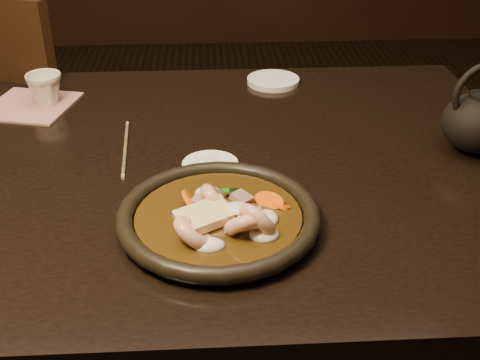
{
  "coord_description": "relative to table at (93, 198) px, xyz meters",
  "views": [
    {
      "loc": [
        0.22,
        -0.94,
        1.26
      ],
      "look_at": [
        0.26,
        -0.16,
        0.8
      ],
      "focal_mm": 45.0,
      "sensor_mm": 36.0,
      "label": 1
    }
  ],
  "objects": [
    {
      "name": "plate",
      "position": [
        0.23,
        -0.21,
        0.09
      ],
      "size": [
        0.3,
        0.3,
        0.03
      ],
      "color": "black",
      "rests_on": "table"
    },
    {
      "name": "tea_cup",
      "position": [
        -0.12,
        0.26,
        0.11
      ],
      "size": [
        0.09,
        0.08,
        0.07
      ],
      "primitive_type": "imported",
      "rotation": [
        0.0,
        0.0,
        -0.2
      ],
      "color": "beige",
      "rests_on": "table"
    },
    {
      "name": "soy_dish",
      "position": [
        0.22,
        -0.04,
        0.08
      ],
      "size": [
        0.1,
        0.1,
        0.01
      ],
      "primitive_type": "cylinder",
      "color": "white",
      "rests_on": "table"
    },
    {
      "name": "napkin",
      "position": [
        -0.16,
        0.25,
        0.08
      ],
      "size": [
        0.2,
        0.2,
        0.0
      ],
      "primitive_type": "cube",
      "rotation": [
        0.0,
        0.0,
        -0.24
      ],
      "color": "#A76A66",
      "rests_on": "table"
    },
    {
      "name": "saucer_right",
      "position": [
        0.37,
        0.35,
        0.08
      ],
      "size": [
        0.12,
        0.12,
        0.01
      ],
      "primitive_type": "cylinder",
      "color": "white",
      "rests_on": "table"
    },
    {
      "name": "table",
      "position": [
        0.0,
        0.0,
        0.0
      ],
      "size": [
        1.6,
        0.9,
        0.75
      ],
      "color": "black",
      "rests_on": "floor"
    },
    {
      "name": "stirfry",
      "position": [
        0.23,
        -0.22,
        0.1
      ],
      "size": [
        0.19,
        0.16,
        0.07
      ],
      "color": "#332109",
      "rests_on": "plate"
    },
    {
      "name": "teapot",
      "position": [
        0.69,
        0.0,
        0.14
      ],
      "size": [
        0.15,
        0.12,
        0.17
      ],
      "rotation": [
        0.0,
        0.0,
        0.15
      ],
      "color": "black",
      "rests_on": "table"
    },
    {
      "name": "chopsticks",
      "position": [
        0.06,
        0.04,
        0.08
      ],
      "size": [
        0.02,
        0.22,
        0.01
      ],
      "rotation": [
        0.0,
        0.0,
        0.07
      ],
      "color": "#A08E5B",
      "rests_on": "table"
    },
    {
      "name": "chair",
      "position": [
        -0.28,
        0.57,
        -0.16
      ],
      "size": [
        0.58,
        0.58,
        0.94
      ],
      "rotation": [
        0.0,
        0.0,
        2.74
      ],
      "color": "black",
      "rests_on": "floor"
    }
  ]
}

